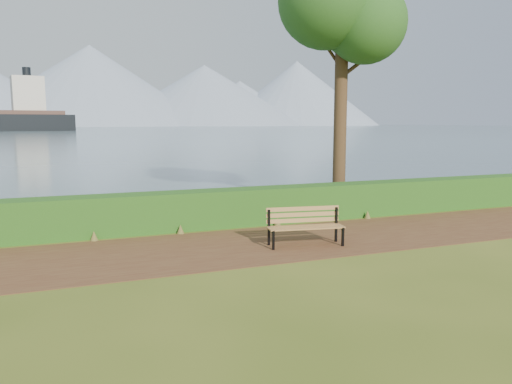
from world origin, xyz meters
name	(u,v)px	position (x,y,z in m)	size (l,w,h in m)	color
ground	(249,249)	(0.00, 0.00, 0.00)	(140.00, 140.00, 0.00)	#475A19
path	(244,245)	(0.00, 0.30, 0.01)	(40.00, 3.40, 0.01)	#522C1C
hedge	(216,208)	(0.00, 2.60, 0.50)	(32.00, 0.85, 1.00)	#1E4A15
water	(69,128)	(0.00, 260.00, 0.01)	(700.00, 510.00, 0.00)	#3E5765
mountains	(51,89)	(-9.17, 406.05, 27.70)	(585.00, 190.00, 70.00)	#8090AB
bench	(305,224)	(1.32, -0.14, 0.51)	(1.81, 0.79, 0.88)	black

